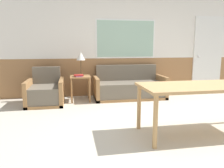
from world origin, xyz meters
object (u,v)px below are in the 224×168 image
Objects in this scene: couch at (129,88)px; armchair at (46,93)px; dining_table at (206,89)px; side_table at (80,81)px; table_lamp at (81,57)px.

couch is 2.01m from armchair.
armchair reaches higher than dining_table.
table_lamp reaches higher than side_table.
armchair is at bearing 139.13° from dining_table.
table_lamp is (-1.19, 0.02, 0.78)m from couch.
armchair is at bearing -168.49° from side_table.
side_table is 0.31× the size of dining_table.
table_lamp is (0.03, 0.08, 0.56)m from side_table.
side_table is at bearing 5.86° from armchair.
table_lamp is at bearing 178.87° from couch.
side_table is (-1.21, -0.06, 0.22)m from couch.
table_lamp is 0.29× the size of dining_table.
couch is 2.48m from dining_table.
armchair reaches higher than side_table.
armchair is 1.15m from table_lamp.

